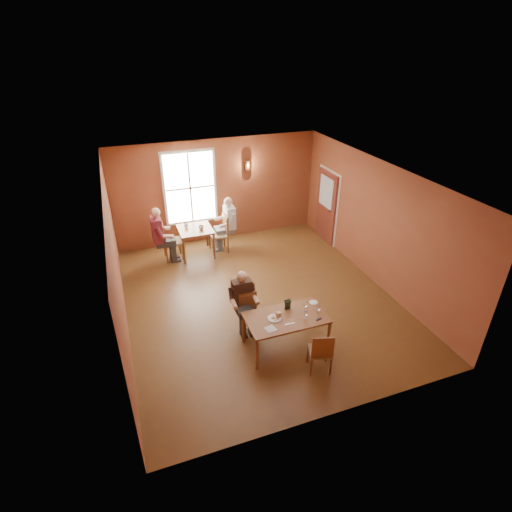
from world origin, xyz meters
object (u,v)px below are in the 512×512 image
object	(u,v)px
chair_diner_main	(250,315)
chair_empty	(320,350)
second_table	(196,242)
main_table	(285,332)
diner_maroon	(170,233)
chair_diner_maroon	(172,241)
diner_white	(219,227)
chair_diner_white	(218,234)
diner_main	(251,307)

from	to	relation	value
chair_diner_main	chair_empty	world-z (taller)	chair_empty
chair_empty	second_table	bearing A→B (deg)	119.09
main_table	second_table	bearing A→B (deg)	100.61
main_table	diner_maroon	distance (m)	4.63
chair_diner_maroon	chair_diner_main	bearing A→B (deg)	14.59
main_table	chair_empty	xyz separation A→B (m)	(0.34, -0.77, 0.08)
second_table	diner_white	distance (m)	0.76
chair_diner_maroon	diner_maroon	bearing A→B (deg)	-90.00
chair_diner_main	chair_diner_maroon	distance (m)	3.84
chair_diner_white	chair_diner_maroon	distance (m)	1.30
chair_diner_main	main_table	bearing A→B (deg)	127.57
second_table	diner_maroon	world-z (taller)	diner_maroon
chair_diner_white	diner_maroon	bearing A→B (deg)	90.00
diner_white	chair_empty	bearing A→B (deg)	-174.67
main_table	chair_diner_white	size ratio (longest dim) A/B	1.43
main_table	diner_white	bearing A→B (deg)	91.80
chair_diner_maroon	diner_white	bearing A→B (deg)	90.00
chair_diner_main	second_table	size ratio (longest dim) A/B	0.96
second_table	diner_maroon	size ratio (longest dim) A/B	0.59
chair_diner_maroon	diner_main	bearing A→B (deg)	14.48
chair_diner_main	diner_main	distance (m)	0.22
chair_empty	diner_white	distance (m)	5.17
chair_diner_maroon	second_table	bearing A→B (deg)	90.00
main_table	diner_main	xyz separation A→B (m)	(-0.50, 0.62, 0.29)
diner_white	second_table	bearing A→B (deg)	90.00
diner_maroon	main_table	bearing A→B (deg)	18.93
diner_white	chair_diner_maroon	size ratio (longest dim) A/B	1.38
chair_empty	chair_diner_white	size ratio (longest dim) A/B	0.82
main_table	chair_diner_white	world-z (taller)	chair_diner_white
diner_maroon	chair_empty	bearing A→B (deg)	19.69
chair_diner_main	chair_diner_white	bearing A→B (deg)	-95.11
diner_main	diner_maroon	xyz separation A→B (m)	(-1.00, 3.75, 0.12)
chair_empty	main_table	bearing A→B (deg)	130.21
diner_main	chair_diner_maroon	world-z (taller)	diner_main
chair_empty	chair_diner_main	bearing A→B (deg)	136.97
main_table	diner_main	bearing A→B (deg)	128.88
main_table	chair_diner_main	world-z (taller)	chair_diner_main
diner_white	chair_diner_main	bearing A→B (deg)	174.43
diner_white	diner_maroon	bearing A→B (deg)	90.00
second_table	diner_white	bearing A→B (deg)	0.00
main_table	chair_diner_white	bearing A→B (deg)	92.20
chair_diner_main	chair_empty	bearing A→B (deg)	120.60
chair_empty	second_table	xyz separation A→B (m)	(-1.16, 5.14, -0.04)
main_table	chair_empty	distance (m)	0.85
chair_diner_white	diner_maroon	size ratio (longest dim) A/B	0.71
diner_main	main_table	bearing A→B (deg)	128.88
second_table	diner_white	size ratio (longest dim) A/B	0.61
chair_empty	chair_diner_maroon	xyz separation A→B (m)	(-1.81, 5.14, 0.10)
diner_maroon	chair_diner_main	bearing A→B (deg)	15.03
second_table	chair_empty	bearing A→B (deg)	-77.29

